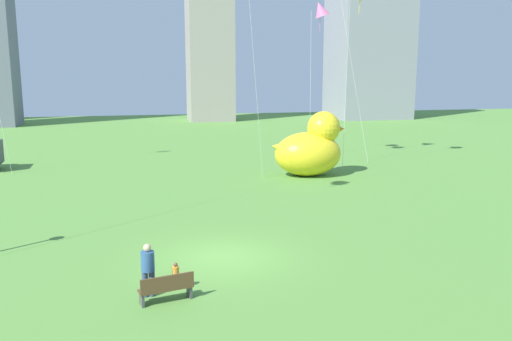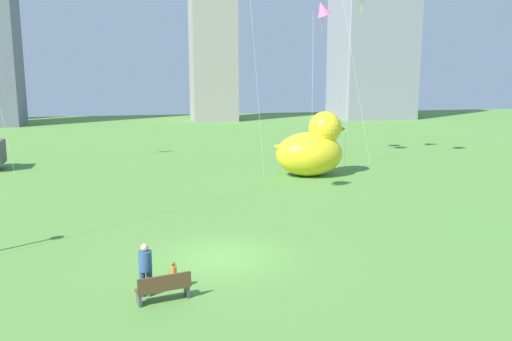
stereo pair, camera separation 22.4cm
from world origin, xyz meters
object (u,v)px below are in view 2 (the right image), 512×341
person_adult (145,267)px  kite_pink (322,9)px  park_bench (164,287)px  giant_inflatable_duck (312,149)px  person_child (173,275)px

person_adult → kite_pink: (14.23, 24.33, 10.77)m
park_bench → giant_inflatable_duck: (10.87, 18.36, 1.38)m
person_child → kite_pink: size_ratio=0.08×
park_bench → person_child: size_ratio=1.84×
person_adult → giant_inflatable_duck: (11.39, 17.78, 0.91)m
giant_inflatable_duck → kite_pink: kite_pink is taller
park_bench → person_child: 0.94m
person_adult → kite_pink: bearing=59.7°
park_bench → person_child: bearing=68.1°
park_bench → person_adult: 0.91m
person_child → giant_inflatable_duck: bearing=59.0°
park_bench → person_adult: (-0.52, 0.58, 0.47)m
person_adult → giant_inflatable_duck: giant_inflatable_duck is taller
person_adult → kite_pink: size_ratio=0.14×
kite_pink → person_adult: bearing=-120.3°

